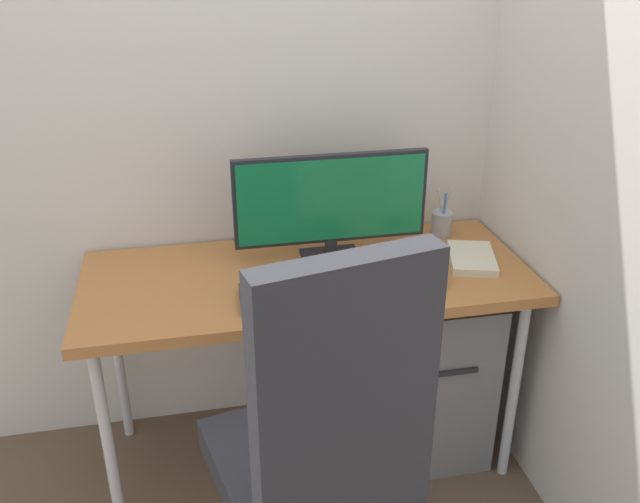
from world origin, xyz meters
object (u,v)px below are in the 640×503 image
(notebook, at_px, (472,258))
(mouse, at_px, (438,277))
(pen_holder, at_px, (442,223))
(office_chair, at_px, (322,444))
(monitor, at_px, (331,203))
(filing_cabinet, at_px, (422,365))
(keyboard, at_px, (310,294))

(notebook, bearing_deg, mouse, -127.42)
(mouse, relative_size, pen_holder, 0.51)
(pen_holder, bearing_deg, office_chair, -125.35)
(monitor, xyz_separation_m, mouse, (0.28, -0.24, -0.17))
(office_chair, distance_m, mouse, 0.72)
(filing_cabinet, xyz_separation_m, mouse, (-0.03, -0.15, 0.43))
(office_chair, xyz_separation_m, keyboard, (0.07, 0.51, 0.12))
(office_chair, xyz_separation_m, notebook, (0.64, 0.64, 0.12))
(filing_cabinet, bearing_deg, office_chair, -126.86)
(monitor, bearing_deg, office_chair, -103.92)
(office_chair, relative_size, monitor, 1.86)
(filing_cabinet, height_order, notebook, notebook)
(pen_holder, bearing_deg, notebook, -84.27)
(mouse, height_order, notebook, mouse)
(mouse, bearing_deg, office_chair, -129.74)
(office_chair, bearing_deg, pen_holder, 54.65)
(office_chair, height_order, pen_holder, office_chair)
(pen_holder, xyz_separation_m, notebook, (0.02, -0.22, -0.03))
(monitor, xyz_separation_m, notebook, (0.45, -0.12, -0.18))
(monitor, bearing_deg, mouse, -40.48)
(filing_cabinet, relative_size, notebook, 2.85)
(office_chair, distance_m, notebook, 0.91)
(keyboard, relative_size, notebook, 1.87)
(office_chair, bearing_deg, keyboard, 82.26)
(office_chair, height_order, monitor, office_chair)
(office_chair, relative_size, notebook, 5.21)
(office_chair, relative_size, pen_holder, 6.57)
(keyboard, distance_m, notebook, 0.58)
(office_chair, distance_m, monitor, 0.84)
(filing_cabinet, xyz_separation_m, monitor, (-0.31, 0.09, 0.61))
(monitor, bearing_deg, filing_cabinet, -16.32)
(keyboard, xyz_separation_m, pen_holder, (0.54, 0.35, 0.03))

